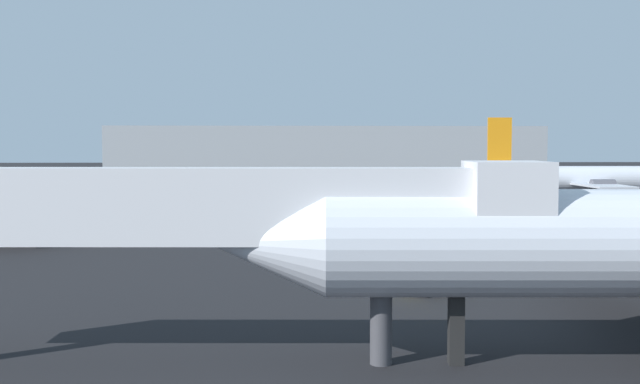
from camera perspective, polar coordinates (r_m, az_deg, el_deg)
airplane_distant at (r=65.84m, az=-19.02°, el=-0.03°), size 33.79×23.01×11.10m
airplane_far_left at (r=89.16m, az=18.94°, el=0.88°), size 28.15×19.06×9.83m
jet_bridge at (r=25.00m, az=-6.45°, el=-1.28°), size 21.76×3.36×6.43m
baggage_cart at (r=37.58m, az=8.00°, el=-6.10°), size 2.70×2.49×1.30m
terminal_building at (r=142.64m, az=0.29°, el=2.65°), size 73.63×23.67×10.08m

